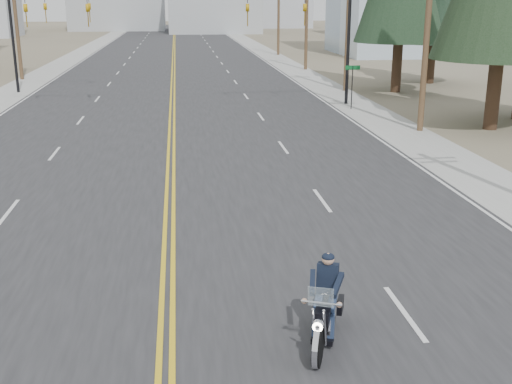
{
  "coord_description": "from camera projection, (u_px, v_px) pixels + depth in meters",
  "views": [
    {
      "loc": [
        0.41,
        -7.8,
        6.38
      ],
      "look_at": [
        2.32,
        8.01,
        1.6
      ],
      "focal_mm": 45.0,
      "sensor_mm": 36.0,
      "label": 1
    }
  ],
  "objects": [
    {
      "name": "traffic_mast_left",
      "position": [
        13.0,
        26.0,
        37.18
      ],
      "size": [
        7.1,
        0.26,
        7.0
      ],
      "color": "black",
      "rests_on": "ground"
    },
    {
      "name": "street_sign",
      "position": [
        352.0,
        79.0,
        38.45
      ],
      "size": [
        0.9,
        0.06,
        2.62
      ],
      "color": "black",
      "rests_on": "ground"
    },
    {
      "name": "motorcyclist",
      "position": [
        325.0,
        302.0,
        12.16
      ],
      "size": [
        1.7,
        2.45,
        1.76
      ],
      "primitive_type": null,
      "rotation": [
        0.0,
        0.0,
        2.78
      ],
      "color": "black",
      "rests_on": "ground"
    },
    {
      "name": "utility_pole_e",
      "position": [
        279.0,
        6.0,
        75.55
      ],
      "size": [
        2.2,
        0.3,
        11.0
      ],
      "color": "brown",
      "rests_on": "ground"
    },
    {
      "name": "utility_pole_c",
      "position": [
        348.0,
        9.0,
        45.12
      ],
      "size": [
        2.2,
        0.3,
        11.0
      ],
      "color": "brown",
      "rests_on": "ground"
    },
    {
      "name": "haze_bldg_e",
      "position": [
        279.0,
        1.0,
        152.97
      ],
      "size": [
        14.0,
        14.0,
        12.0
      ],
      "primitive_type": "cube",
      "color": "#B7BCC6",
      "rests_on": "ground"
    },
    {
      "name": "utility_pole_d",
      "position": [
        307.0,
        4.0,
        59.31
      ],
      "size": [
        2.2,
        0.3,
        11.5
      ],
      "color": "brown",
      "rests_on": "ground"
    },
    {
      "name": "utility_pole_left",
      "position": [
        15.0,
        11.0,
        51.83
      ],
      "size": [
        2.2,
        0.3,
        10.5
      ],
      "color": "brown",
      "rests_on": "ground"
    },
    {
      "name": "traffic_mast_right",
      "position": [
        317.0,
        24.0,
        39.24
      ],
      "size": [
        7.1,
        0.26,
        7.0
      ],
      "color": "black",
      "rests_on": "ground"
    },
    {
      "name": "sidewalk_right",
      "position": [
        270.0,
        55.0,
        77.08
      ],
      "size": [
        3.0,
        200.0,
        0.01
      ],
      "primitive_type": "cube",
      "color": "#A5A5A0",
      "rests_on": "ground"
    },
    {
      "name": "utility_pole_b",
      "position": [
        429.0,
        8.0,
        30.79
      ],
      "size": [
        2.2,
        0.3,
        11.5
      ],
      "color": "brown",
      "rests_on": "ground"
    },
    {
      "name": "road",
      "position": [
        174.0,
        56.0,
        75.76
      ],
      "size": [
        20.0,
        200.0,
        0.01
      ],
      "primitive_type": "cube",
      "color": "#303033",
      "rests_on": "ground"
    },
    {
      "name": "sidewalk_left",
      "position": [
        74.0,
        57.0,
        74.44
      ],
      "size": [
        3.0,
        200.0,
        0.01
      ],
      "primitive_type": "cube",
      "color": "#A5A5A0",
      "rests_on": "ground"
    },
    {
      "name": "traffic_mast_far",
      "position": [
        36.0,
        22.0,
        44.76
      ],
      "size": [
        6.1,
        0.26,
        7.0
      ],
      "color": "black",
      "rests_on": "ground"
    }
  ]
}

